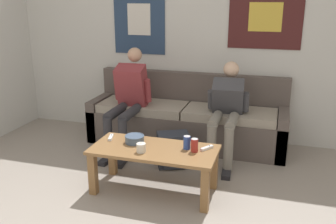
{
  "coord_description": "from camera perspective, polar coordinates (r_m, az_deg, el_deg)",
  "views": [
    {
      "loc": [
        1.14,
        -1.93,
        1.79
      ],
      "look_at": [
        0.09,
        1.56,
        0.65
      ],
      "focal_mm": 40.0,
      "sensor_mm": 36.0,
      "label": 1
    }
  ],
  "objects": [
    {
      "name": "couch",
      "position": [
        4.68,
        2.89,
        -1.3
      ],
      "size": [
        2.42,
        0.68,
        0.86
      ],
      "color": "#564C47",
      "rests_on": "ground_plane"
    },
    {
      "name": "wall_back",
      "position": [
        4.82,
        3.01,
        11.19
      ],
      "size": [
        10.0,
        0.07,
        2.55
      ],
      "color": "silver",
      "rests_on": "ground_plane"
    },
    {
      "name": "ceramic_bowl",
      "position": [
        3.61,
        -5.11,
        -4.05
      ],
      "size": [
        0.19,
        0.19,
        0.07
      ],
      "color": "#475B75",
      "rests_on": "coffee_table"
    },
    {
      "name": "drink_can_red",
      "position": [
        3.39,
        4.06,
        -5.08
      ],
      "size": [
        0.07,
        0.07,
        0.12
      ],
      "color": "maroon",
      "rests_on": "coffee_table"
    },
    {
      "name": "pillar_candle",
      "position": [
        3.39,
        -4.12,
        -5.46
      ],
      "size": [
        0.08,
        0.08,
        0.1
      ],
      "color": "silver",
      "rests_on": "coffee_table"
    },
    {
      "name": "person_seated_adult",
      "position": [
        4.44,
        -6.08,
        2.29
      ],
      "size": [
        0.47,
        0.92,
        1.2
      ],
      "color": "#2D2D33",
      "rests_on": "ground_plane"
    },
    {
      "name": "game_controller_near_left",
      "position": [
        3.47,
        5.94,
        -5.48
      ],
      "size": [
        0.11,
        0.14,
        0.03
      ],
      "color": "white",
      "rests_on": "coffee_table"
    },
    {
      "name": "backpack",
      "position": [
        4.09,
        0.8,
        -5.9
      ],
      "size": [
        0.4,
        0.35,
        0.37
      ],
      "color": "#282D38",
      "rests_on": "ground_plane"
    },
    {
      "name": "game_controller_near_right",
      "position": [
        3.75,
        -8.7,
        -3.83
      ],
      "size": [
        0.07,
        0.15,
        0.03
      ],
      "color": "white",
      "rests_on": "coffee_table"
    },
    {
      "name": "person_seated_teen",
      "position": [
        4.18,
        8.85,
        0.52
      ],
      "size": [
        0.47,
        0.91,
        1.07
      ],
      "color": "gray",
      "rests_on": "ground_plane"
    },
    {
      "name": "coffee_table",
      "position": [
        3.51,
        -2.12,
        -6.74
      ],
      "size": [
        1.17,
        0.54,
        0.44
      ],
      "color": "olive",
      "rests_on": "ground_plane"
    },
    {
      "name": "drink_can_blue",
      "position": [
        3.45,
        2.9,
        -4.66
      ],
      "size": [
        0.07,
        0.07,
        0.12
      ],
      "color": "#28479E",
      "rests_on": "coffee_table"
    }
  ]
}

